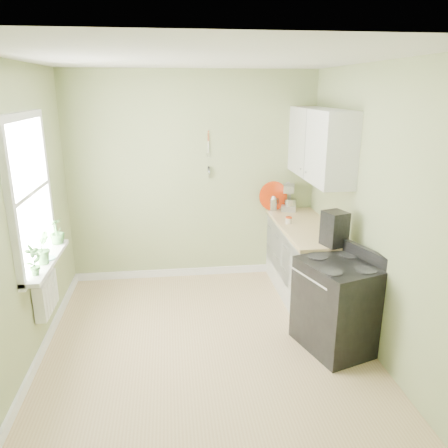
{
  "coord_description": "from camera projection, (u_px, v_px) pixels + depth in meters",
  "views": [
    {
      "loc": [
        -0.31,
        -3.78,
        2.46
      ],
      "look_at": [
        0.24,
        0.55,
        1.11
      ],
      "focal_mm": 35.0,
      "sensor_mm": 36.0,
      "label": 1
    }
  ],
  "objects": [
    {
      "name": "floor",
      "position": [
        207.0,
        348.0,
        4.35
      ],
      "size": [
        3.2,
        3.6,
        0.02
      ],
      "primitive_type": "cube",
      "color": "tan",
      "rests_on": "ground"
    },
    {
      "name": "ceiling",
      "position": [
        203.0,
        57.0,
        3.54
      ],
      "size": [
        3.2,
        3.6,
        0.02
      ],
      "primitive_type": "cube",
      "color": "white",
      "rests_on": "wall_back"
    },
    {
      "name": "wall_back",
      "position": [
        193.0,
        178.0,
        5.66
      ],
      "size": [
        3.2,
        0.02,
        2.7
      ],
      "primitive_type": "cube",
      "color": "#9DA973",
      "rests_on": "floor"
    },
    {
      "name": "wall_left",
      "position": [
        19.0,
        224.0,
        3.75
      ],
      "size": [
        0.02,
        3.6,
        2.7
      ],
      "primitive_type": "cube",
      "color": "#9DA973",
      "rests_on": "floor"
    },
    {
      "name": "wall_right",
      "position": [
        374.0,
        211.0,
        4.14
      ],
      "size": [
        0.02,
        3.6,
        2.7
      ],
      "primitive_type": "cube",
      "color": "#9DA973",
      "rests_on": "floor"
    },
    {
      "name": "base_cabinets",
      "position": [
        305.0,
        262.0,
        5.32
      ],
      "size": [
        0.6,
        1.6,
        0.87
      ],
      "primitive_type": "cube",
      "color": "white",
      "rests_on": "floor"
    },
    {
      "name": "countertop",
      "position": [
        306.0,
        227.0,
        5.18
      ],
      "size": [
        0.64,
        1.6,
        0.04
      ],
      "primitive_type": "cube",
      "color": "#D9BD85",
      "rests_on": "base_cabinets"
    },
    {
      "name": "upper_cabinets",
      "position": [
        320.0,
        144.0,
        5.01
      ],
      "size": [
        0.35,
        1.4,
        0.8
      ],
      "primitive_type": "cube",
      "color": "white",
      "rests_on": "wall_right"
    },
    {
      "name": "window",
      "position": [
        29.0,
        193.0,
        3.98
      ],
      "size": [
        0.06,
        1.14,
        1.44
      ],
      "color": "white",
      "rests_on": "wall_left"
    },
    {
      "name": "window_sill",
      "position": [
        46.0,
        261.0,
        4.19
      ],
      "size": [
        0.18,
        1.14,
        0.04
      ],
      "primitive_type": "cube",
      "color": "white",
      "rests_on": "wall_left"
    },
    {
      "name": "radiator",
      "position": [
        46.0,
        295.0,
        4.23
      ],
      "size": [
        0.12,
        0.5,
        0.35
      ],
      "primitive_type": "cube",
      "color": "white",
      "rests_on": "wall_left"
    },
    {
      "name": "wall_utensils",
      "position": [
        209.0,
        162.0,
        5.59
      ],
      "size": [
        0.02,
        0.14,
        0.58
      ],
      "color": "#D9BD85",
      "rests_on": "wall_back"
    },
    {
      "name": "stove",
      "position": [
        338.0,
        305.0,
        4.25
      ],
      "size": [
        0.83,
        0.87,
        1.01
      ],
      "color": "black",
      "rests_on": "floor"
    },
    {
      "name": "stand_mixer",
      "position": [
        289.0,
        198.0,
        5.83
      ],
      "size": [
        0.27,
        0.35,
        0.38
      ],
      "color": "#B2B2B7",
      "rests_on": "countertop"
    },
    {
      "name": "kettle",
      "position": [
        273.0,
        203.0,
        5.8
      ],
      "size": [
        0.2,
        0.12,
        0.2
      ],
      "color": "silver",
      "rests_on": "countertop"
    },
    {
      "name": "coffee_maker",
      "position": [
        334.0,
        230.0,
        4.47
      ],
      "size": [
        0.27,
        0.28,
        0.36
      ],
      "color": "black",
      "rests_on": "countertop"
    },
    {
      "name": "red_tray",
      "position": [
        273.0,
        196.0,
        5.77
      ],
      "size": [
        0.39,
        0.12,
        0.39
      ],
      "primitive_type": "cylinder",
      "rotation": [
        1.45,
        0.0,
        0.16
      ],
      "color": "#BF2D07",
      "rests_on": "countertop"
    },
    {
      "name": "jar",
      "position": [
        289.0,
        220.0,
        5.23
      ],
      "size": [
        0.08,
        0.08,
        0.08
      ],
      "color": "beige",
      "rests_on": "countertop"
    },
    {
      "name": "plant_a",
      "position": [
        34.0,
        260.0,
        3.77
      ],
      "size": [
        0.16,
        0.18,
        0.28
      ],
      "primitive_type": "imported",
      "rotation": [
        0.0,
        0.0,
        1.03
      ],
      "color": "#3D7035",
      "rests_on": "window_sill"
    },
    {
      "name": "plant_b",
      "position": [
        42.0,
        248.0,
        4.04
      ],
      "size": [
        0.15,
        0.18,
        0.31
      ],
      "primitive_type": "imported",
      "rotation": [
        0.0,
        0.0,
        1.66
      ],
      "color": "#3D7035",
      "rests_on": "window_sill"
    },
    {
      "name": "plant_c",
      "position": [
        57.0,
        231.0,
        4.56
      ],
      "size": [
        0.21,
        0.21,
        0.27
      ],
      "primitive_type": "imported",
      "rotation": [
        0.0,
        0.0,
        4.22
      ],
      "color": "#3D7035",
      "rests_on": "window_sill"
    }
  ]
}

